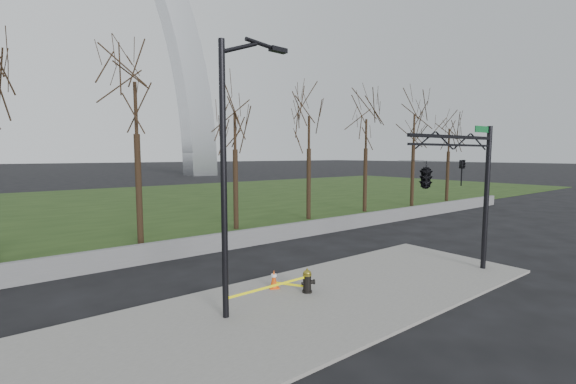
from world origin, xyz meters
TOP-DOWN VIEW (x-y plane):
  - ground at (0.00, 0.00)m, footprint 500.00×500.00m
  - sidewalk at (0.00, 0.00)m, footprint 18.00×6.00m
  - grass_strip at (0.00, 30.00)m, footprint 120.00×40.00m
  - guardrail at (0.00, 8.00)m, footprint 60.00×0.30m
  - gateway_arch at (0.00, 75.00)m, footprint 66.00×6.00m
  - tree_row at (3.95, 12.00)m, footprint 53.90×4.00m
  - fire_hydrant at (0.10, 0.69)m, footprint 0.52×0.37m
  - traffic_cone at (-0.57, 1.74)m, footprint 0.43×0.43m
  - street_light at (-2.87, 0.62)m, footprint 2.39×0.33m
  - traffic_signal_mast at (4.55, -1.43)m, footprint 5.09×2.51m
  - caution_tape at (-1.15, 0.81)m, footprint 3.19×1.13m

SIDE VIEW (x-z plane):
  - ground at x=0.00m, z-range 0.00..0.00m
  - grass_strip at x=0.00m, z-range 0.00..0.06m
  - sidewalk at x=0.00m, z-range 0.00..0.10m
  - traffic_cone at x=-0.57m, z-range 0.10..0.75m
  - guardrail at x=0.00m, z-range 0.00..0.90m
  - fire_hydrant at x=0.10m, z-range 0.07..0.91m
  - caution_tape at x=-1.15m, z-range 0.34..0.77m
  - traffic_signal_mast at x=4.55m, z-range 1.15..7.15m
  - tree_row at x=3.95m, z-range 0.00..9.19m
  - street_light at x=-2.87m, z-range 0.59..8.80m
  - gateway_arch at x=0.00m, z-range 0.00..65.00m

